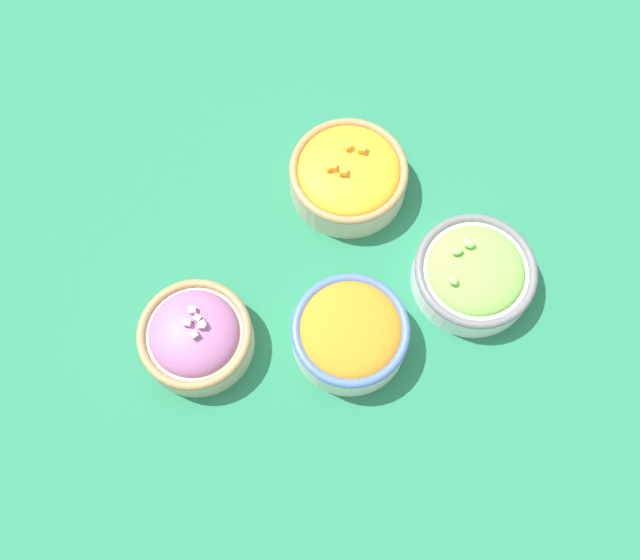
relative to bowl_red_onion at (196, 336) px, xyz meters
name	(u,v)px	position (x,y,z in m)	size (l,w,h in m)	color
ground_plane	(320,288)	(0.17, -0.06, -0.03)	(3.00, 3.00, 0.00)	#23704C
bowl_red_onion	(196,336)	(0.00, 0.00, 0.00)	(0.15, 0.15, 0.08)	beige
bowl_squash	(348,175)	(0.31, 0.03, 0.00)	(0.17, 0.17, 0.07)	beige
bowl_carrots	(350,333)	(0.14, -0.14, 0.00)	(0.15, 0.15, 0.07)	silver
bowl_lettuce	(474,273)	(0.32, -0.20, 0.00)	(0.16, 0.16, 0.07)	white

